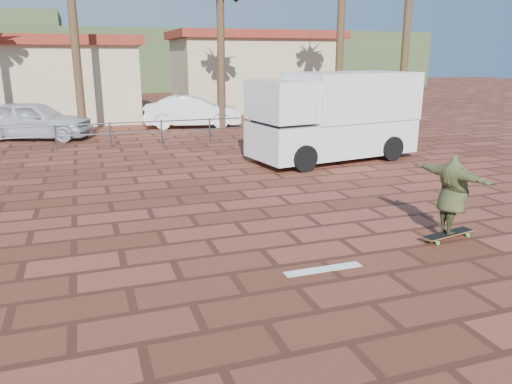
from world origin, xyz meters
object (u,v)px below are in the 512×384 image
Objects in this scene: longboard at (448,234)px; campervan at (335,115)px; skateboarder at (452,195)px; car_white at (192,112)px; car_silver at (33,120)px.

campervan reaches higher than longboard.
skateboarder is (-0.00, 0.00, 0.80)m from longboard.
car_silver is at bearing 112.00° from car_white.
campervan is at bearing -18.46° from skateboarder.
car_white is at bearing 84.02° from longboard.
car_silver is (-8.69, 15.84, -0.07)m from skateboarder.
longboard is at bearing -110.13° from campervan.
car_white reaches higher than longboard.
car_white is at bearing -60.11° from car_silver.
campervan is 1.26× the size of car_white.
skateboarder is at bearing -131.97° from car_silver.
car_silver is (-10.19, 8.07, -0.73)m from campervan.
car_white is (-1.46, 17.19, 0.68)m from longboard.
skateboarder is 0.40× the size of car_white.
campervan is (1.49, 7.77, 1.46)m from longboard.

